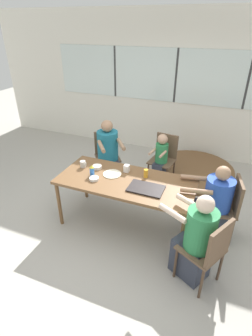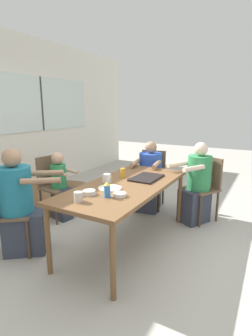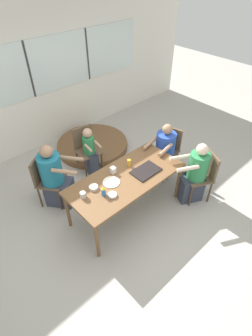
% 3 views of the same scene
% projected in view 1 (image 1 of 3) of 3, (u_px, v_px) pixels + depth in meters
% --- Properties ---
extents(ground_plane, '(16.00, 16.00, 0.00)m').
position_uv_depth(ground_plane, '(126.00, 223.00, 3.78)').
color(ground_plane, '#B2ADA3').
extents(wall_back_with_windows, '(8.40, 0.08, 2.80)m').
position_uv_depth(wall_back_with_windows, '(176.00, 86.00, 5.21)').
color(wall_back_with_windows, white).
rests_on(wall_back_with_windows, ground_plane).
extents(dining_table, '(1.80, 0.81, 0.72)m').
position_uv_depth(dining_table, '(126.00, 184.00, 3.45)').
color(dining_table, brown).
rests_on(dining_table, ground_plane).
extents(chair_for_woman_green_shirt, '(0.54, 0.54, 0.88)m').
position_uv_depth(chair_for_woman_green_shirt, '(209.00, 249.00, 2.65)').
color(chair_for_woman_green_shirt, brown).
rests_on(chair_for_woman_green_shirt, ground_plane).
extents(chair_for_man_blue_shirt, '(0.47, 0.47, 0.88)m').
position_uv_depth(chair_for_man_blue_shirt, '(228.00, 204.00, 3.30)').
color(chair_for_man_blue_shirt, brown).
rests_on(chair_for_man_blue_shirt, ground_plane).
extents(chair_for_man_teal_shirt, '(0.56, 0.56, 0.88)m').
position_uv_depth(chair_for_man_teal_shirt, '(106.00, 152.00, 4.62)').
color(chair_for_man_teal_shirt, brown).
rests_on(chair_for_man_teal_shirt, ground_plane).
extents(chair_for_toddler, '(0.45, 0.45, 0.88)m').
position_uv_depth(chair_for_toddler, '(164.00, 155.00, 4.51)').
color(chair_for_toddler, brown).
rests_on(chair_for_toddler, ground_plane).
extents(person_woman_green_shirt, '(0.64, 0.54, 1.10)m').
position_uv_depth(person_woman_green_shirt, '(195.00, 242.00, 2.78)').
color(person_woman_green_shirt, '#333847').
rests_on(person_woman_green_shirt, ground_plane).
extents(person_man_blue_shirt, '(0.68, 0.45, 1.05)m').
position_uv_depth(person_man_blue_shirt, '(213.00, 206.00, 3.36)').
color(person_man_blue_shirt, '#333847').
rests_on(person_man_blue_shirt, ground_plane).
extents(person_man_teal_shirt, '(0.66, 0.71, 1.15)m').
position_uv_depth(person_man_teal_shirt, '(109.00, 157.00, 4.49)').
color(person_man_teal_shirt, '#333847').
rests_on(person_man_teal_shirt, ground_plane).
extents(person_toddler, '(0.26, 0.41, 0.95)m').
position_uv_depth(person_toddler, '(160.00, 163.00, 4.43)').
color(person_toddler, '#333847').
rests_on(person_toddler, ground_plane).
extents(food_tray_dark, '(0.44, 0.29, 0.02)m').
position_uv_depth(food_tray_dark, '(146.00, 188.00, 3.23)').
color(food_tray_dark, black).
rests_on(food_tray_dark, dining_table).
extents(coffee_mug, '(0.09, 0.08, 0.09)m').
position_uv_depth(coffee_mug, '(83.00, 164.00, 3.71)').
color(coffee_mug, beige).
rests_on(coffee_mug, dining_table).
extents(sippy_cup, '(0.07, 0.07, 0.15)m').
position_uv_depth(sippy_cup, '(92.00, 170.00, 3.49)').
color(sippy_cup, blue).
rests_on(sippy_cup, dining_table).
extents(juice_glass, '(0.06, 0.06, 0.11)m').
position_uv_depth(juice_glass, '(146.00, 173.00, 3.46)').
color(juice_glass, gold).
rests_on(juice_glass, dining_table).
extents(milk_carton_small, '(0.07, 0.07, 0.10)m').
position_uv_depth(milk_carton_small, '(127.00, 168.00, 3.59)').
color(milk_carton_small, silver).
rests_on(milk_carton_small, dining_table).
extents(bowl_white_shallow, '(0.13, 0.13, 0.04)m').
position_uv_depth(bowl_white_shallow, '(97.00, 167.00, 3.69)').
color(bowl_white_shallow, silver).
rests_on(bowl_white_shallow, dining_table).
extents(bowl_cereal, '(0.12, 0.12, 0.03)m').
position_uv_depth(bowl_cereal, '(94.00, 179.00, 3.42)').
color(bowl_cereal, white).
rests_on(bowl_cereal, dining_table).
extents(plate_tortillas, '(0.25, 0.25, 0.01)m').
position_uv_depth(plate_tortillas, '(112.00, 174.00, 3.55)').
color(plate_tortillas, beige).
rests_on(plate_tortillas, dining_table).
extents(folded_table_stack, '(1.49, 1.49, 0.15)m').
position_uv_depth(folded_table_stack, '(193.00, 170.00, 4.95)').
color(folded_table_stack, brown).
rests_on(folded_table_stack, ground_plane).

